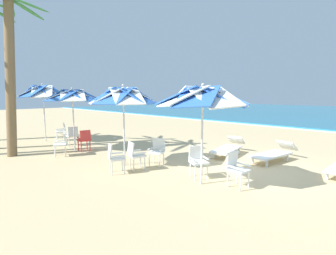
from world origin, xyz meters
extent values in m
plane|color=#D3B784|center=(0.00, 0.00, 0.00)|extent=(80.00, 80.00, 0.00)
cube|color=white|center=(0.00, 10.85, 0.01)|extent=(80.00, 0.70, 0.01)
cylinder|color=silver|center=(-0.29, -1.90, 1.04)|extent=(0.05, 0.05, 2.09)
cube|color=blue|center=(0.22, -1.69, 2.23)|extent=(1.26, 1.21, 0.52)
cube|color=white|center=(-0.08, -1.39, 2.23)|extent=(1.20, 1.30, 0.52)
cube|color=blue|center=(-0.50, -1.39, 2.23)|extent=(1.21, 1.26, 0.52)
cube|color=white|center=(-0.80, -1.69, 2.23)|extent=(1.30, 1.20, 0.52)
cube|color=blue|center=(-0.80, -2.11, 2.23)|extent=(1.26, 1.21, 0.52)
cube|color=white|center=(-0.50, -2.41, 2.23)|extent=(1.20, 1.30, 0.52)
cube|color=blue|center=(-0.08, -2.41, 2.23)|extent=(1.21, 1.26, 0.52)
cube|color=white|center=(0.22, -2.11, 2.23)|extent=(1.30, 1.20, 0.52)
sphere|color=silver|center=(-0.29, -1.90, 2.50)|extent=(0.08, 0.08, 0.08)
cube|color=white|center=(0.49, -1.45, 0.44)|extent=(0.48, 0.48, 0.05)
cube|color=white|center=(0.29, -1.43, 0.67)|extent=(0.13, 0.43, 0.40)
cube|color=white|center=(0.51, -1.25, 0.55)|extent=(0.40, 0.08, 0.03)
cube|color=white|center=(0.48, -1.65, 0.55)|extent=(0.40, 0.08, 0.03)
cylinder|color=white|center=(0.69, -1.29, 0.21)|extent=(0.04, 0.04, 0.41)
cylinder|color=white|center=(0.65, -1.64, 0.21)|extent=(0.04, 0.04, 0.41)
cylinder|color=white|center=(0.34, -1.26, 0.21)|extent=(0.04, 0.04, 0.41)
cylinder|color=white|center=(0.30, -1.61, 0.21)|extent=(0.04, 0.04, 0.41)
cube|color=white|center=(-0.63, -1.57, 0.44)|extent=(0.60, 0.60, 0.05)
cube|color=white|center=(-0.81, -1.47, 0.67)|extent=(0.29, 0.41, 0.40)
cube|color=white|center=(-0.54, -1.39, 0.55)|extent=(0.36, 0.23, 0.03)
cube|color=white|center=(-0.73, -1.74, 0.55)|extent=(0.36, 0.23, 0.03)
cylinder|color=white|center=(-0.39, -1.50, 0.21)|extent=(0.04, 0.04, 0.41)
cylinder|color=white|center=(-0.57, -1.81, 0.21)|extent=(0.04, 0.04, 0.41)
cylinder|color=white|center=(-0.70, -1.33, 0.21)|extent=(0.04, 0.04, 0.41)
cylinder|color=white|center=(-0.87, -1.63, 0.21)|extent=(0.04, 0.04, 0.41)
cylinder|color=silver|center=(-3.10, -2.26, 1.03)|extent=(0.05, 0.05, 2.06)
cube|color=blue|center=(-2.60, -2.06, 2.24)|extent=(1.22, 1.17, 0.52)
cube|color=white|center=(-2.89, -1.77, 2.24)|extent=(1.16, 1.22, 0.52)
cube|color=blue|center=(-3.30, -1.77, 2.24)|extent=(1.17, 1.22, 0.52)
cube|color=white|center=(-3.59, -2.06, 2.24)|extent=(1.22, 1.16, 0.52)
cube|color=blue|center=(-3.59, -2.46, 2.24)|extent=(1.22, 1.17, 0.52)
cube|color=white|center=(-3.30, -2.75, 2.24)|extent=(1.16, 1.22, 0.52)
cube|color=blue|center=(-2.89, -2.75, 2.24)|extent=(1.17, 1.22, 0.52)
cube|color=white|center=(-2.60, -2.46, 2.24)|extent=(1.22, 1.16, 0.52)
sphere|color=silver|center=(-3.10, -2.26, 2.55)|extent=(0.08, 0.08, 0.08)
cube|color=white|center=(-2.43, -2.28, 0.44)|extent=(0.55, 0.55, 0.05)
cube|color=white|center=(-2.49, -2.47, 0.67)|extent=(0.43, 0.22, 0.40)
cube|color=white|center=(-2.62, -2.22, 0.55)|extent=(0.16, 0.39, 0.03)
cube|color=white|center=(-2.24, -2.34, 0.55)|extent=(0.16, 0.39, 0.03)
cylinder|color=white|center=(-2.54, -2.06, 0.21)|extent=(0.04, 0.04, 0.41)
cylinder|color=white|center=(-2.21, -2.16, 0.21)|extent=(0.04, 0.04, 0.41)
cylinder|color=white|center=(-2.65, -2.39, 0.21)|extent=(0.04, 0.04, 0.41)
cylinder|color=white|center=(-2.31, -2.50, 0.21)|extent=(0.04, 0.04, 0.41)
cube|color=white|center=(-2.57, -2.90, 0.44)|extent=(0.58, 0.58, 0.05)
cube|color=white|center=(-2.66, -3.08, 0.67)|extent=(0.42, 0.26, 0.40)
cube|color=white|center=(-2.76, -2.81, 0.55)|extent=(0.20, 0.38, 0.03)
cube|color=white|center=(-2.39, -2.98, 0.55)|extent=(0.20, 0.38, 0.03)
cylinder|color=white|center=(-2.66, -2.66, 0.21)|extent=(0.04, 0.04, 0.41)
cylinder|color=white|center=(-2.34, -2.81, 0.21)|extent=(0.04, 0.04, 0.41)
cylinder|color=white|center=(-2.81, -2.98, 0.21)|extent=(0.04, 0.04, 0.41)
cylinder|color=white|center=(-2.49, -3.13, 0.21)|extent=(0.04, 0.04, 0.41)
cube|color=white|center=(-2.34, -1.57, 0.44)|extent=(0.58, 0.58, 0.05)
cube|color=white|center=(-2.42, -1.39, 0.67)|extent=(0.42, 0.26, 0.40)
cube|color=white|center=(-2.16, -1.48, 0.55)|extent=(0.20, 0.38, 0.03)
cube|color=white|center=(-2.52, -1.65, 0.55)|extent=(0.20, 0.38, 0.03)
cylinder|color=white|center=(-2.10, -1.65, 0.21)|extent=(0.04, 0.04, 0.41)
cylinder|color=white|center=(-2.42, -1.80, 0.21)|extent=(0.04, 0.04, 0.41)
cylinder|color=white|center=(-2.25, -1.33, 0.21)|extent=(0.04, 0.04, 0.41)
cylinder|color=white|center=(-2.57, -1.48, 0.21)|extent=(0.04, 0.04, 0.41)
cylinder|color=silver|center=(-6.39, -2.41, 1.06)|extent=(0.05, 0.05, 2.11)
cube|color=blue|center=(-5.88, -2.20, 2.24)|extent=(1.27, 1.21, 0.47)
cube|color=white|center=(-6.18, -1.90, 2.24)|extent=(1.20, 1.29, 0.47)
cube|color=blue|center=(-6.60, -1.90, 2.24)|extent=(1.21, 1.27, 0.47)
cube|color=white|center=(-6.89, -2.20, 2.24)|extent=(1.29, 1.20, 0.47)
cube|color=blue|center=(-6.89, -2.62, 2.24)|extent=(1.27, 1.21, 0.47)
cube|color=white|center=(-6.60, -2.91, 2.24)|extent=(1.20, 1.29, 0.47)
cube|color=blue|center=(-6.18, -2.91, 2.24)|extent=(1.21, 1.27, 0.47)
cube|color=white|center=(-5.88, -2.62, 2.24)|extent=(1.29, 1.20, 0.47)
sphere|color=silver|center=(-6.39, -2.41, 2.50)|extent=(0.08, 0.08, 0.08)
cube|color=red|center=(-5.98, -2.20, 0.44)|extent=(0.50, 0.50, 0.05)
cube|color=red|center=(-5.78, -2.23, 0.67)|extent=(0.15, 0.43, 0.40)
cube|color=red|center=(-6.01, -2.40, 0.55)|extent=(0.40, 0.10, 0.03)
cube|color=red|center=(-5.95, -2.00, 0.55)|extent=(0.40, 0.10, 0.03)
cylinder|color=red|center=(-6.18, -2.35, 0.21)|extent=(0.04, 0.04, 0.41)
cylinder|color=red|center=(-6.13, -2.00, 0.21)|extent=(0.04, 0.04, 0.41)
cylinder|color=red|center=(-5.83, -2.40, 0.21)|extent=(0.04, 0.04, 0.41)
cylinder|color=red|center=(-5.78, -2.05, 0.21)|extent=(0.04, 0.04, 0.41)
cube|color=white|center=(-5.77, -3.25, 0.44)|extent=(0.57, 0.57, 0.05)
cube|color=white|center=(-5.69, -3.07, 0.67)|extent=(0.42, 0.24, 0.40)
cube|color=white|center=(-5.58, -3.33, 0.55)|extent=(0.19, 0.38, 0.03)
cube|color=white|center=(-5.95, -3.18, 0.55)|extent=(0.19, 0.38, 0.03)
cylinder|color=white|center=(-5.67, -3.48, 0.21)|extent=(0.04, 0.04, 0.41)
cylinder|color=white|center=(-6.00, -3.35, 0.21)|extent=(0.04, 0.04, 0.41)
cylinder|color=white|center=(-5.54, -3.15, 0.21)|extent=(0.04, 0.04, 0.41)
cylinder|color=white|center=(-5.87, -3.02, 0.21)|extent=(0.04, 0.04, 0.41)
cube|color=white|center=(-7.35, -2.08, 0.44)|extent=(0.51, 0.51, 0.05)
cube|color=white|center=(-7.16, -2.11, 0.67)|extent=(0.17, 0.43, 0.40)
cube|color=white|center=(-7.39, -2.27, 0.55)|extent=(0.40, 0.11, 0.03)
cube|color=white|center=(-7.32, -1.88, 0.55)|extent=(0.40, 0.11, 0.03)
cylinder|color=white|center=(-7.56, -2.22, 0.21)|extent=(0.04, 0.04, 0.41)
cylinder|color=white|center=(-7.50, -1.87, 0.21)|extent=(0.04, 0.04, 0.41)
cylinder|color=white|center=(-7.21, -2.28, 0.21)|extent=(0.04, 0.04, 0.41)
cylinder|color=white|center=(-7.15, -1.93, 0.21)|extent=(0.04, 0.04, 0.41)
cylinder|color=silver|center=(-9.23, -2.55, 1.11)|extent=(0.05, 0.05, 2.21)
cube|color=blue|center=(-8.73, -2.34, 2.41)|extent=(1.20, 1.18, 0.61)
cube|color=white|center=(-9.03, -2.04, 2.41)|extent=(1.16, 1.25, 0.61)
cube|color=blue|center=(-9.44, -2.04, 2.41)|extent=(1.18, 1.20, 0.61)
cube|color=white|center=(-9.74, -2.34, 2.41)|extent=(1.25, 1.16, 0.61)
cube|color=blue|center=(-9.74, -2.75, 2.41)|extent=(1.20, 1.18, 0.61)
cube|color=white|center=(-9.44, -3.05, 2.41)|extent=(1.16, 1.25, 0.61)
cube|color=blue|center=(-9.03, -3.05, 2.41)|extent=(1.18, 1.20, 0.61)
cube|color=white|center=(-8.73, -2.75, 2.41)|extent=(1.25, 1.16, 0.61)
sphere|color=silver|center=(-9.23, -2.55, 2.75)|extent=(0.08, 0.08, 0.08)
cube|color=white|center=(-8.96, -1.94, 0.44)|extent=(0.55, 0.55, 0.05)
cube|color=white|center=(-8.91, -1.75, 0.67)|extent=(0.43, 0.21, 0.40)
cube|color=white|center=(-8.77, -2.00, 0.55)|extent=(0.15, 0.39, 0.03)
cube|color=white|center=(-9.15, -1.89, 0.55)|extent=(0.15, 0.39, 0.03)
cylinder|color=white|center=(-8.84, -2.16, 0.21)|extent=(0.04, 0.04, 0.41)
cylinder|color=white|center=(-9.18, -2.06, 0.21)|extent=(0.04, 0.04, 0.41)
cylinder|color=white|center=(-8.74, -1.82, 0.21)|extent=(0.04, 0.04, 0.41)
cylinder|color=white|center=(-9.08, -1.72, 0.21)|extent=(0.04, 0.04, 0.41)
cube|color=white|center=(1.90, 0.76, 0.11)|extent=(0.06, 0.06, 0.22)
cube|color=white|center=(0.09, 1.45, 0.25)|extent=(0.88, 1.77, 0.06)
cube|color=white|center=(0.24, 2.49, 0.44)|extent=(0.67, 0.56, 0.36)
cube|color=white|center=(0.25, 0.78, 0.11)|extent=(0.06, 0.06, 0.22)
cube|color=white|center=(-0.26, 0.85, 0.11)|extent=(0.06, 0.06, 0.22)
cube|color=white|center=(0.43, 2.04, 0.11)|extent=(0.06, 0.06, 0.22)
cube|color=white|center=(-0.07, 2.11, 0.11)|extent=(0.06, 0.06, 0.22)
cube|color=white|center=(-1.43, 1.13, 0.25)|extent=(0.94, 1.79, 0.06)
cube|color=white|center=(-1.62, 2.16, 0.44)|extent=(0.68, 0.58, 0.36)
cube|color=white|center=(-1.06, 0.54, 0.11)|extent=(0.06, 0.06, 0.22)
cube|color=white|center=(-1.56, 0.45, 0.11)|extent=(0.06, 0.06, 0.22)
cube|color=white|center=(-1.29, 1.80, 0.11)|extent=(0.06, 0.06, 0.22)
cube|color=white|center=(-1.79, 1.71, 0.11)|extent=(0.06, 0.06, 0.22)
cylinder|color=brown|center=(-7.08, -4.36, 2.85)|extent=(0.33, 0.61, 5.71)
ellipsoid|color=#337A38|center=(-6.63, -3.75, 5.43)|extent=(1.05, 1.32, 0.58)
ellipsoid|color=#337A38|center=(-7.24, -3.63, 5.44)|extent=(0.56, 1.46, 0.56)
ellipsoid|color=#337A38|center=(-7.64, -4.07, 5.50)|extent=(1.21, 0.77, 0.46)
camera|label=1|loc=(3.41, -6.84, 2.27)|focal=26.65mm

